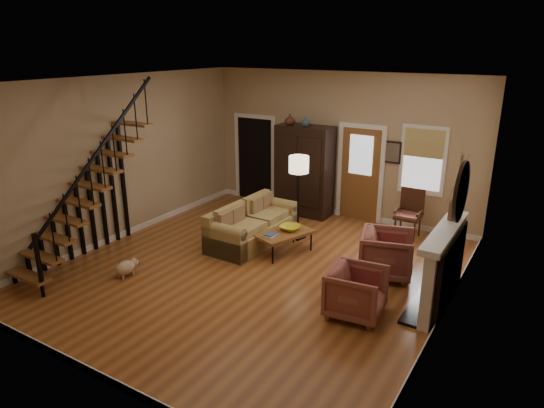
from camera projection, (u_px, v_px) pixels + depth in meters
The scene contains 15 objects.
room at pixel (285, 165), 9.86m from camera, with size 7.00×7.33×3.30m.
staircase at pixel (82, 179), 8.53m from camera, with size 0.94×2.80×3.20m, color brown, non-canonical shape.
fireplace at pixel (446, 261), 7.32m from camera, with size 0.33×1.95×2.30m.
armoire at pixel (304, 171), 11.27m from camera, with size 1.30×0.60×2.10m, color black, non-canonical shape.
vase_a at pixel (290, 119), 10.99m from camera, with size 0.24×0.24×0.25m, color #4C2619.
vase_b at pixel (305, 122), 10.80m from camera, with size 0.20×0.20×0.21m, color #334C60.
sofa at pixel (253, 224), 9.79m from camera, with size 0.91×2.11×0.79m, color #A3884A, non-canonical shape.
coffee_table at pixel (284, 242), 9.36m from camera, with size 0.65×1.11×0.43m, color brown, non-canonical shape.
bowl at pixel (290, 228), 9.37m from camera, with size 0.38×0.38×0.09m, color gold.
books at pixel (270, 235), 9.10m from camera, with size 0.20×0.28×0.05m, color beige, non-canonical shape.
armchair_left at pixel (356, 292), 7.16m from camera, with size 0.80×0.82×0.75m, color maroon.
armchair_right at pixel (387, 254), 8.38m from camera, with size 0.87×0.89×0.81m, color maroon.
floor_lamp at pixel (298, 198), 9.85m from camera, with size 0.40×0.40×1.75m, color black, non-canonical shape.
side_chair at pixel (408, 214), 10.01m from camera, with size 0.54×0.54×1.02m, color #3E2313, non-canonical shape.
dog at pixel (126, 269), 8.41m from camera, with size 0.24×0.41×0.30m, color beige, non-canonical shape.
Camera 1 is at (4.38, -6.57, 3.87)m, focal length 32.00 mm.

